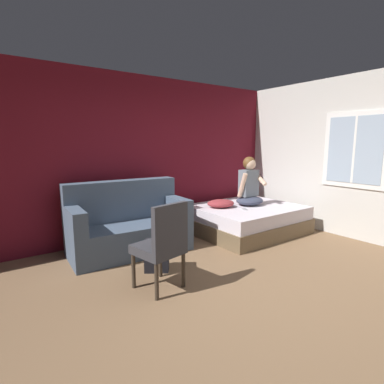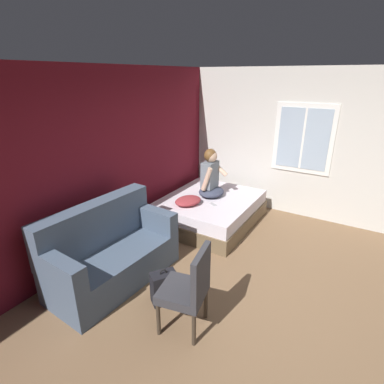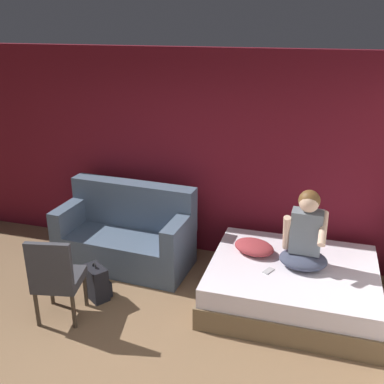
{
  "view_description": "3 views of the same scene",
  "coord_description": "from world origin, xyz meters",
  "px_view_note": "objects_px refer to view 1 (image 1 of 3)",
  "views": [
    {
      "loc": [
        -2.2,
        -2.05,
        1.6
      ],
      "look_at": [
        0.51,
        1.72,
        0.84
      ],
      "focal_mm": 28.0,
      "sensor_mm": 36.0,
      "label": 1
    },
    {
      "loc": [
        -2.77,
        -0.68,
        2.56
      ],
      "look_at": [
        1.04,
        1.65,
        0.81
      ],
      "focal_mm": 28.0,
      "sensor_mm": 36.0,
      "label": 2
    },
    {
      "loc": [
        1.83,
        -2.79,
        3.02
      ],
      "look_at": [
        0.48,
        1.74,
        1.18
      ],
      "focal_mm": 42.0,
      "sensor_mm": 36.0,
      "label": 3
    }
  ],
  "objects_px": {
    "person_seated": "(249,186)",
    "cell_phone": "(245,209)",
    "couch": "(128,225)",
    "side_chair": "(162,243)",
    "bed": "(247,219)",
    "throw_pillow": "(221,203)",
    "backpack": "(157,256)"
  },
  "relations": [
    {
      "from": "couch",
      "to": "backpack",
      "type": "distance_m",
      "value": 0.88
    },
    {
      "from": "side_chair",
      "to": "throw_pillow",
      "type": "bearing_deg",
      "value": 32.37
    },
    {
      "from": "side_chair",
      "to": "couch",
      "type": "bearing_deg",
      "value": 82.06
    },
    {
      "from": "bed",
      "to": "person_seated",
      "type": "distance_m",
      "value": 0.61
    },
    {
      "from": "person_seated",
      "to": "backpack",
      "type": "bearing_deg",
      "value": -165.57
    },
    {
      "from": "backpack",
      "to": "throw_pillow",
      "type": "height_order",
      "value": "throw_pillow"
    },
    {
      "from": "couch",
      "to": "cell_phone",
      "type": "height_order",
      "value": "couch"
    },
    {
      "from": "bed",
      "to": "cell_phone",
      "type": "relative_size",
      "value": 12.88
    },
    {
      "from": "bed",
      "to": "backpack",
      "type": "relative_size",
      "value": 4.05
    },
    {
      "from": "couch",
      "to": "side_chair",
      "type": "relative_size",
      "value": 1.78
    },
    {
      "from": "bed",
      "to": "cell_phone",
      "type": "distance_m",
      "value": 0.4
    },
    {
      "from": "person_seated",
      "to": "cell_phone",
      "type": "relative_size",
      "value": 6.08
    },
    {
      "from": "bed",
      "to": "throw_pillow",
      "type": "xyz_separation_m",
      "value": [
        -0.47,
        0.18,
        0.31
      ]
    },
    {
      "from": "backpack",
      "to": "throw_pillow",
      "type": "xyz_separation_m",
      "value": [
        1.67,
        0.71,
        0.36
      ]
    },
    {
      "from": "person_seated",
      "to": "cell_phone",
      "type": "height_order",
      "value": "person_seated"
    },
    {
      "from": "throw_pillow",
      "to": "couch",
      "type": "bearing_deg",
      "value": 174.76
    },
    {
      "from": "cell_phone",
      "to": "side_chair",
      "type": "bearing_deg",
      "value": -133.2
    },
    {
      "from": "couch",
      "to": "backpack",
      "type": "relative_size",
      "value": 3.81
    },
    {
      "from": "backpack",
      "to": "cell_phone",
      "type": "height_order",
      "value": "cell_phone"
    },
    {
      "from": "couch",
      "to": "throw_pillow",
      "type": "bearing_deg",
      "value": -5.24
    },
    {
      "from": "person_seated",
      "to": "cell_phone",
      "type": "distance_m",
      "value": 0.55
    },
    {
      "from": "side_chair",
      "to": "backpack",
      "type": "height_order",
      "value": "side_chair"
    },
    {
      "from": "bed",
      "to": "cell_phone",
      "type": "height_order",
      "value": "cell_phone"
    },
    {
      "from": "bed",
      "to": "side_chair",
      "type": "relative_size",
      "value": 1.89
    },
    {
      "from": "person_seated",
      "to": "couch",
      "type": "bearing_deg",
      "value": 172.74
    },
    {
      "from": "bed",
      "to": "person_seated",
      "type": "height_order",
      "value": "person_seated"
    },
    {
      "from": "throw_pillow",
      "to": "cell_phone",
      "type": "xyz_separation_m",
      "value": [
        0.22,
        -0.37,
        -0.07
      ]
    },
    {
      "from": "side_chair",
      "to": "cell_phone",
      "type": "distance_m",
      "value": 2.24
    },
    {
      "from": "person_seated",
      "to": "throw_pillow",
      "type": "distance_m",
      "value": 0.64
    },
    {
      "from": "couch",
      "to": "person_seated",
      "type": "bearing_deg",
      "value": -7.26
    },
    {
      "from": "person_seated",
      "to": "cell_phone",
      "type": "xyz_separation_m",
      "value": [
        -0.34,
        -0.24,
        -0.35
      ]
    },
    {
      "from": "couch",
      "to": "side_chair",
      "type": "bearing_deg",
      "value": -97.94
    }
  ]
}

